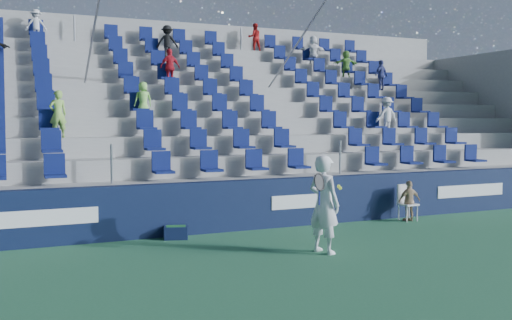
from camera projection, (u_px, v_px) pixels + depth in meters
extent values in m
plane|color=#2D6944|center=(305.00, 259.00, 10.84)|extent=(70.00, 70.00, 0.00)
cube|color=#0F1938|center=(243.00, 205.00, 13.68)|extent=(24.00, 0.30, 1.20)
cube|color=white|center=(17.00, 220.00, 11.54)|extent=(3.20, 0.02, 0.34)
cube|color=white|center=(301.00, 201.00, 14.12)|extent=(1.60, 0.02, 0.34)
cube|color=white|center=(471.00, 191.00, 16.31)|extent=(2.40, 0.02, 0.34)
cube|color=#9E9E99|center=(234.00, 202.00, 14.20)|extent=(24.00, 0.85, 1.20)
cube|color=#9E9E99|center=(222.00, 188.00, 14.96)|extent=(24.00, 0.85, 1.70)
cube|color=#9E9E99|center=(212.00, 176.00, 15.72)|extent=(24.00, 0.85, 2.20)
cube|color=#9E9E99|center=(202.00, 165.00, 16.48)|extent=(24.00, 0.85, 2.70)
cube|color=#9E9E99|center=(193.00, 154.00, 17.24)|extent=(24.00, 0.85, 3.20)
cube|color=#9E9E99|center=(185.00, 145.00, 18.00)|extent=(24.00, 0.85, 3.70)
cube|color=#9E9E99|center=(178.00, 136.00, 18.76)|extent=(24.00, 0.85, 4.20)
cube|color=#9E9E99|center=(171.00, 128.00, 19.53)|extent=(24.00, 0.85, 4.70)
cube|color=#9E9E99|center=(165.00, 121.00, 20.29)|extent=(24.00, 0.85, 5.20)
cube|color=#9E9E99|center=(160.00, 107.00, 20.87)|extent=(24.00, 0.50, 6.20)
cube|color=#9E9E99|center=(489.00, 121.00, 21.88)|extent=(0.30, 7.65, 5.20)
cube|color=#0D1852|center=(234.00, 164.00, 14.14)|extent=(16.05, 0.50, 0.70)
cube|color=#0D1852|center=(222.00, 143.00, 14.88)|extent=(16.05, 0.50, 0.70)
cube|color=#0D1852|center=(211.00, 123.00, 15.62)|extent=(16.05, 0.50, 0.70)
cube|color=#0D1852|center=(202.00, 106.00, 16.37)|extent=(16.05, 0.50, 0.70)
cube|color=#0D1852|center=(193.00, 90.00, 17.11)|extent=(16.05, 0.50, 0.70)
cube|color=#0D1852|center=(184.00, 75.00, 17.85)|extent=(16.05, 0.50, 0.70)
cube|color=#0D1852|center=(177.00, 61.00, 18.59)|extent=(16.05, 0.50, 0.70)
cube|color=#0D1852|center=(170.00, 49.00, 19.34)|extent=(16.05, 0.50, 0.70)
cube|color=#0D1852|center=(164.00, 37.00, 20.08)|extent=(16.05, 0.50, 0.70)
cylinder|color=gray|center=(89.00, 58.00, 15.86)|extent=(0.06, 7.68, 4.55)
cylinder|color=gray|center=(282.00, 67.00, 18.24)|extent=(0.06, 7.68, 4.55)
imported|color=silver|center=(36.00, 25.00, 18.36)|extent=(0.66, 0.41, 1.00)
imported|color=black|center=(167.00, 42.00, 19.24)|extent=(0.83, 0.63, 1.13)
imported|color=#7AC850|center=(143.00, 100.00, 15.64)|extent=(0.50, 0.34, 0.99)
imported|color=red|center=(170.00, 67.00, 17.60)|extent=(0.71, 0.43, 1.14)
imported|color=red|center=(255.00, 38.00, 21.40)|extent=(0.56, 0.46, 1.06)
imported|color=#3E4689|center=(381.00, 75.00, 20.73)|extent=(0.71, 0.46, 1.12)
imported|color=#7DAF46|center=(58.00, 114.00, 13.98)|extent=(0.47, 0.36, 1.16)
imported|color=#6DB046|center=(346.00, 64.00, 21.09)|extent=(0.98, 0.52, 1.01)
imported|color=white|center=(386.00, 116.00, 17.86)|extent=(0.75, 0.44, 1.15)
imported|color=white|center=(313.00, 51.00, 21.47)|extent=(1.05, 0.40, 1.11)
imported|color=white|center=(324.00, 204.00, 11.26)|extent=(0.68, 0.83, 1.95)
cylinder|color=navy|center=(319.00, 198.00, 10.92)|extent=(0.03, 0.03, 0.28)
torus|color=black|center=(319.00, 182.00, 10.90)|extent=(0.30, 0.17, 0.28)
plane|color=#262626|center=(319.00, 182.00, 10.90)|extent=(0.30, 0.16, 0.29)
sphere|color=#D6E836|center=(340.00, 188.00, 11.16)|extent=(0.07, 0.07, 0.07)
sphere|color=#D6E836|center=(339.00, 186.00, 11.21)|extent=(0.07, 0.07, 0.07)
cube|color=white|center=(408.00, 204.00, 14.90)|extent=(0.44, 0.44, 0.04)
cube|color=white|center=(403.00, 194.00, 15.06)|extent=(0.42, 0.07, 0.51)
cylinder|color=white|center=(407.00, 214.00, 14.70)|extent=(0.03, 0.03, 0.41)
cylinder|color=white|center=(417.00, 213.00, 14.83)|extent=(0.03, 0.03, 0.41)
cylinder|color=white|center=(399.00, 212.00, 15.00)|extent=(0.03, 0.03, 0.41)
cylinder|color=white|center=(409.00, 212.00, 15.14)|extent=(0.03, 0.03, 0.41)
imported|color=tan|center=(409.00, 201.00, 14.85)|extent=(0.65, 0.32, 1.06)
cube|color=#101A3E|center=(176.00, 233.00, 12.64)|extent=(0.59, 0.48, 0.28)
cube|color=#1E662D|center=(176.00, 230.00, 12.64)|extent=(0.48, 0.36, 0.17)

